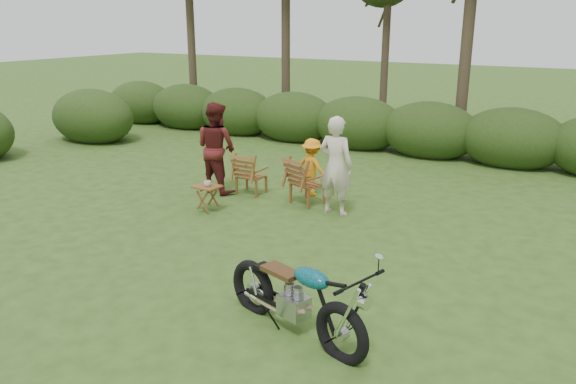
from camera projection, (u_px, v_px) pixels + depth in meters
The scene contains 10 objects.
ground at pixel (221, 298), 7.12m from camera, with size 80.00×80.00×0.00m, color #2D4717.
tree_line at pixel (468, 1), 13.81m from camera, with size 22.52×11.62×8.14m.
motorcycle at pixel (294, 331), 6.35m from camera, with size 1.99×0.76×1.14m, color #0B8392, non-canonical shape.
lawn_chair_right at pixel (307, 203), 10.76m from camera, with size 0.63×0.63×0.91m, color brown, non-canonical shape.
lawn_chair_left at pixel (252, 193), 11.37m from camera, with size 0.58×0.58×0.85m, color brown, non-canonical shape.
side_table at pixel (208, 199), 10.24m from camera, with size 0.48×0.40×0.49m, color brown, non-canonical shape.
cup at pixel (207, 184), 10.13m from camera, with size 0.13×0.13×0.10m, color beige.
adult_a at pixel (335, 214), 10.19m from camera, with size 0.65×0.43×1.79m, color beige.
adult_b at pixel (218, 191), 11.52m from camera, with size 0.89×0.69×1.83m, color #531917.
child at pixel (312, 195), 11.29m from camera, with size 0.74×0.43×1.15m, color orange.
Camera 1 is at (3.93, -5.13, 3.39)m, focal length 35.00 mm.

